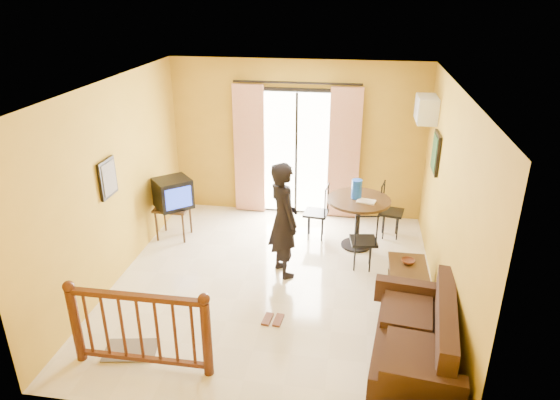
% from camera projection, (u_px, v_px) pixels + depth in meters
% --- Properties ---
extents(ground, '(5.00, 5.00, 0.00)m').
position_uv_depth(ground, '(274.00, 283.00, 7.15)').
color(ground, beige).
rests_on(ground, ground).
extents(room_shell, '(5.00, 5.00, 5.00)m').
position_uv_depth(room_shell, '(273.00, 171.00, 6.48)').
color(room_shell, white).
rests_on(room_shell, ground).
extents(balcony_door, '(2.25, 0.14, 2.46)m').
position_uv_depth(balcony_door, '(296.00, 152.00, 8.89)').
color(balcony_door, black).
rests_on(balcony_door, ground).
extents(tv_table, '(0.55, 0.46, 0.56)m').
position_uv_depth(tv_table, '(173.00, 211.00, 8.29)').
color(tv_table, black).
rests_on(tv_table, ground).
extents(television, '(0.73, 0.72, 0.49)m').
position_uv_depth(television, '(173.00, 193.00, 8.15)').
color(television, black).
rests_on(television, tv_table).
extents(picture_left, '(0.05, 0.42, 0.52)m').
position_uv_depth(picture_left, '(108.00, 178.00, 6.68)').
color(picture_left, black).
rests_on(picture_left, room_shell).
extents(dining_table, '(1.00, 1.00, 0.83)m').
position_uv_depth(dining_table, '(358.00, 209.00, 7.91)').
color(dining_table, black).
rests_on(dining_table, ground).
extents(water_jug, '(0.16, 0.16, 0.31)m').
position_uv_depth(water_jug, '(357.00, 189.00, 7.82)').
color(water_jug, blue).
rests_on(water_jug, dining_table).
extents(serving_tray, '(0.32, 0.24, 0.02)m').
position_uv_depth(serving_tray, '(366.00, 201.00, 7.73)').
color(serving_tray, silver).
rests_on(serving_tray, dining_table).
extents(dining_chairs, '(1.69, 1.57, 0.95)m').
position_uv_depth(dining_chairs, '(355.00, 246.00, 8.16)').
color(dining_chairs, black).
rests_on(dining_chairs, ground).
extents(air_conditioner, '(0.31, 0.60, 0.40)m').
position_uv_depth(air_conditioner, '(426.00, 109.00, 7.77)').
color(air_conditioner, white).
rests_on(air_conditioner, room_shell).
extents(botanical_print, '(0.05, 0.50, 0.60)m').
position_uv_depth(botanical_print, '(436.00, 153.00, 7.36)').
color(botanical_print, black).
rests_on(botanical_print, room_shell).
extents(coffee_table, '(0.51, 0.92, 0.41)m').
position_uv_depth(coffee_table, '(408.00, 278.00, 6.77)').
color(coffee_table, black).
rests_on(coffee_table, ground).
extents(bowl, '(0.19, 0.19, 0.06)m').
position_uv_depth(bowl, '(408.00, 261.00, 6.85)').
color(bowl, '#5A2E1E').
rests_on(bowl, coffee_table).
extents(sofa, '(1.01, 1.86, 0.84)m').
position_uv_depth(sofa, '(418.00, 342.00, 5.49)').
color(sofa, '#321C13').
rests_on(sofa, ground).
extents(standing_person, '(0.69, 0.75, 1.72)m').
position_uv_depth(standing_person, '(283.00, 220.00, 7.08)').
color(standing_person, black).
rests_on(standing_person, ground).
extents(stair_balustrade, '(1.63, 0.13, 1.04)m').
position_uv_depth(stair_balustrade, '(139.00, 325.00, 5.37)').
color(stair_balustrade, '#471E0F').
rests_on(stair_balustrade, ground).
extents(doormat, '(0.66, 0.50, 0.02)m').
position_uv_depth(doormat, '(131.00, 350.00, 5.82)').
color(doormat, '#60574D').
rests_on(doormat, ground).
extents(sandals, '(0.26, 0.26, 0.03)m').
position_uv_depth(sandals, '(273.00, 320.00, 6.34)').
color(sandals, '#5A2E1E').
rests_on(sandals, ground).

